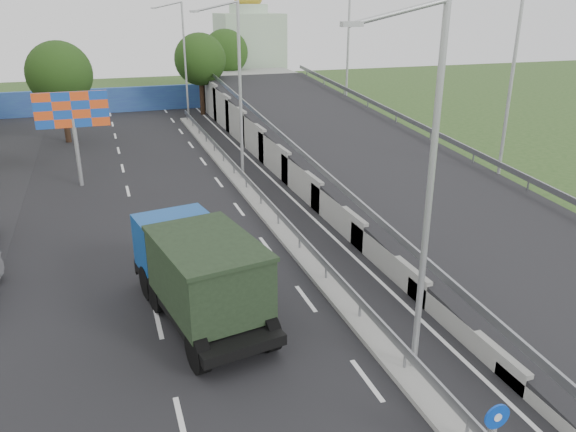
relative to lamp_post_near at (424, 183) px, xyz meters
name	(u,v)px	position (x,y,z in m)	size (l,w,h in m)	color
road_surface	(209,220)	(-3.11, 14.00, -5.81)	(26.00, 90.00, 0.04)	black
median	(246,189)	(-0.11, 18.00, -5.71)	(1.00, 44.00, 0.20)	gray
overpass_ramp	(366,151)	(7.39, 18.00, -4.06)	(10.00, 50.00, 3.50)	gray
median_guardrail	(246,178)	(-0.11, 18.00, -5.06)	(0.09, 44.00, 0.71)	gray
lamp_post_near	(424,183)	(0.00, 0.00, 0.00)	(2.74, 0.18, 10.08)	#B2B5B7
lamp_post_mid	(237,84)	(0.00, 20.00, 0.00)	(2.74, 0.18, 10.08)	#B2B5B7
lamp_post_far	(183,55)	(0.00, 40.00, 0.00)	(2.74, 0.18, 10.08)	#B2B5B7
blue_wall	(135,99)	(-4.11, 46.00, -4.61)	(30.00, 0.50, 2.40)	#2B429F
church	(249,47)	(9.89, 54.00, -0.50)	(7.00, 7.00, 13.80)	#B2CCAD
billboard	(72,115)	(-9.11, 22.00, -1.62)	(4.00, 0.24, 5.50)	#B2B5B7
tree_left_mid	(59,74)	(-10.11, 34.00, -0.63)	(4.80, 4.80, 7.60)	black
tree_median_far	(200,59)	(1.89, 42.00, -0.63)	(4.80, 4.80, 7.60)	black
tree_ramp_far	(225,52)	(5.89, 49.00, -0.63)	(4.80, 4.80, 7.60)	black
dump_truck	(198,270)	(-5.15, 5.03, -4.04)	(3.89, 7.62, 3.20)	black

